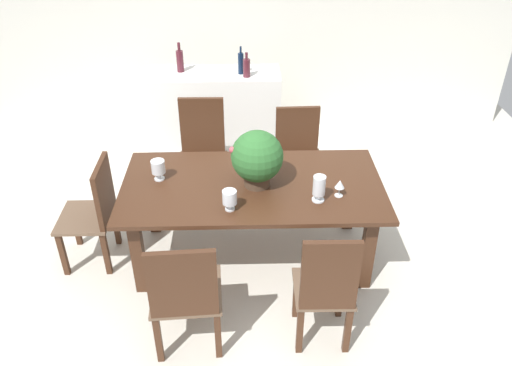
{
  "coord_description": "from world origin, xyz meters",
  "views": [
    {
      "loc": [
        -0.06,
        -3.41,
        2.95
      ],
      "look_at": [
        0.03,
        0.18,
        0.63
      ],
      "focal_mm": 35.76,
      "sensor_mm": 36.0,
      "label": 1
    }
  ],
  "objects": [
    {
      "name": "crystal_vase_right",
      "position": [
        -0.75,
        0.09,
        0.85
      ],
      "size": [
        0.11,
        0.11,
        0.17
      ],
      "color": "silver",
      "rests_on": "dining_table"
    },
    {
      "name": "flower_centerpiece",
      "position": [
        0.04,
        -0.01,
        0.99
      ],
      "size": [
        0.42,
        0.41,
        0.46
      ],
      "color": "#4C3828",
      "rests_on": "dining_table"
    },
    {
      "name": "wine_bottle_clear",
      "position": [
        -0.02,
        1.68,
        1.1
      ],
      "size": [
        0.07,
        0.07,
        0.26
      ],
      "color": "#511E28",
      "rests_on": "kitchen_counter"
    },
    {
      "name": "back_wall",
      "position": [
        0.0,
        2.6,
        1.3
      ],
      "size": [
        6.4,
        0.1,
        2.6
      ],
      "primitive_type": "cube",
      "color": "silver",
      "rests_on": "ground"
    },
    {
      "name": "chair_near_right",
      "position": [
        0.47,
        -0.97,
        0.54
      ],
      "size": [
        0.41,
        0.41,
        1.0
      ],
      "rotation": [
        0.0,
        0.0,
        3.13
      ],
      "color": "#422616",
      "rests_on": "ground"
    },
    {
      "name": "kitchen_counter",
      "position": [
        -0.39,
        1.8,
        0.5
      ],
      "size": [
        1.46,
        0.52,
        1.0
      ],
      "primitive_type": "cube",
      "color": "white",
      "rests_on": "ground"
    },
    {
      "name": "chair_far_right",
      "position": [
        0.47,
        0.97,
        0.51
      ],
      "size": [
        0.48,
        0.44,
        0.92
      ],
      "rotation": [
        0.0,
        0.0,
        0.03
      ],
      "color": "#422616",
      "rests_on": "ground"
    },
    {
      "name": "crystal_vase_left",
      "position": [
        0.5,
        -0.24,
        0.87
      ],
      "size": [
        0.1,
        0.1,
        0.21
      ],
      "color": "silver",
      "rests_on": "dining_table"
    },
    {
      "name": "ground_plane",
      "position": [
        0.0,
        0.0,
        0.0
      ],
      "size": [
        7.04,
        7.04,
        0.0
      ],
      "primitive_type": "plane",
      "color": "silver"
    },
    {
      "name": "crystal_vase_center_near",
      "position": [
        -0.17,
        -0.34,
        0.84
      ],
      "size": [
        0.11,
        0.11,
        0.16
      ],
      "color": "silver",
      "rests_on": "dining_table"
    },
    {
      "name": "chair_near_left",
      "position": [
        -0.46,
        -0.98,
        0.54
      ],
      "size": [
        0.5,
        0.5,
        0.97
      ],
      "rotation": [
        0.0,
        0.0,
        3.2
      ],
      "color": "#422616",
      "rests_on": "ground"
    },
    {
      "name": "chair_head_end",
      "position": [
        -1.28,
        0.0,
        0.52
      ],
      "size": [
        0.43,
        0.47,
        0.94
      ],
      "rotation": [
        0.0,
        0.0,
        -1.57
      ],
      "color": "#422616",
      "rests_on": "ground"
    },
    {
      "name": "wine_bottle_tall",
      "position": [
        -0.73,
        1.85,
        1.12
      ],
      "size": [
        0.08,
        0.08,
        0.31
      ],
      "color": "#511E28",
      "rests_on": "kitchen_counter"
    },
    {
      "name": "wine_glass",
      "position": [
        0.66,
        -0.18,
        0.84
      ],
      "size": [
        0.07,
        0.07,
        0.14
      ],
      "color": "silver",
      "rests_on": "dining_table"
    },
    {
      "name": "dining_table",
      "position": [
        0.0,
        0.0,
        0.64
      ],
      "size": [
        2.09,
        1.07,
        0.74
      ],
      "color": "#422616",
      "rests_on": "ground"
    },
    {
      "name": "chair_far_left",
      "position": [
        -0.47,
        0.98,
        0.56
      ],
      "size": [
        0.47,
        0.41,
        1.03
      ],
      "rotation": [
        0.0,
        0.0,
        -0.01
      ],
      "color": "#422616",
      "rests_on": "ground"
    },
    {
      "name": "wine_bottle_amber",
      "position": [
        -0.08,
        1.78,
        1.11
      ],
      "size": [
        0.06,
        0.06,
        0.29
      ],
      "color": "#0F1E38",
      "rests_on": "kitchen_counter"
    }
  ]
}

